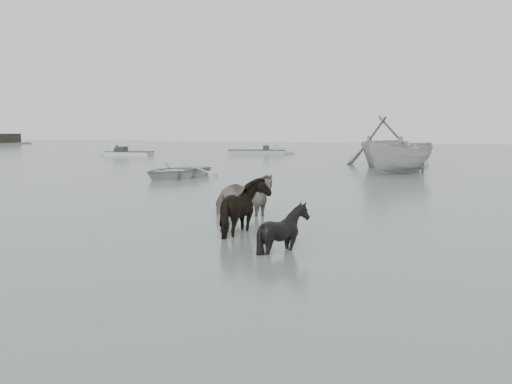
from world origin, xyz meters
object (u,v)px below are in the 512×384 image
pony_pinto (244,188)px  pony_black (284,219)px  pony_dark (247,201)px  rowboat_lead (175,169)px

pony_pinto → pony_black: size_ratio=1.43×
pony_black → pony_dark: bearing=20.8°
pony_pinto → pony_black: (2.47, -4.49, -0.14)m
pony_pinto → pony_dark: size_ratio=1.18×
pony_dark → pony_black: (1.43, -1.72, -0.14)m
pony_pinto → rowboat_lead: pony_pinto is taller
pony_pinto → pony_black: pony_pinto is taller
pony_dark → pony_black: size_ratio=1.21×
rowboat_lead → pony_black: bearing=-44.1°
rowboat_lead → pony_dark: bearing=-45.1°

